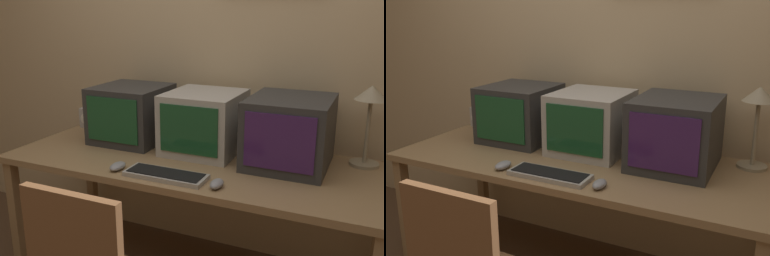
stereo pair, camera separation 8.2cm
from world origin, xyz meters
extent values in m
cube|color=#D1B284|center=(0.00, 1.33, 1.30)|extent=(8.00, 0.05, 2.60)
cube|color=#99754C|center=(0.00, 0.83, 0.74)|extent=(2.01, 0.80, 0.04)
cube|color=#99754C|center=(-0.96, 0.48, 0.36)|extent=(0.06, 0.06, 0.72)
cube|color=#99754C|center=(-0.96, 1.18, 0.36)|extent=(0.06, 0.06, 0.72)
cube|color=#99754C|center=(0.96, 1.18, 0.36)|extent=(0.06, 0.06, 0.72)
cube|color=#333333|center=(-0.48, 1.01, 0.93)|extent=(0.41, 0.41, 0.34)
cube|color=#194C28|center=(-0.48, 0.80, 0.93)|extent=(0.33, 0.01, 0.26)
cube|color=#B7B2A8|center=(0.00, 1.00, 0.93)|extent=(0.40, 0.42, 0.34)
cube|color=#194C28|center=(0.00, 0.79, 0.93)|extent=(0.33, 0.01, 0.26)
cube|color=#333333|center=(0.48, 0.98, 0.94)|extent=(0.41, 0.46, 0.35)
cube|color=#3D1E56|center=(0.48, 0.74, 0.94)|extent=(0.33, 0.01, 0.27)
cube|color=#A8A399|center=(-0.01, 0.55, 0.77)|extent=(0.40, 0.15, 0.02)
cube|color=black|center=(-0.01, 0.55, 0.78)|extent=(0.37, 0.12, 0.00)
ellipsoid|color=gray|center=(0.26, 0.54, 0.78)|extent=(0.06, 0.10, 0.04)
ellipsoid|color=gray|center=(-0.28, 0.54, 0.78)|extent=(0.06, 0.11, 0.04)
cube|color=#B7B2AD|center=(-0.92, 1.13, 0.83)|extent=(0.10, 0.06, 0.13)
cylinder|color=white|center=(-0.92, 1.10, 0.83)|extent=(0.07, 0.00, 0.07)
cylinder|color=tan|center=(0.85, 1.12, 0.77)|extent=(0.15, 0.15, 0.02)
cylinder|color=tan|center=(0.85, 1.12, 0.94)|extent=(0.02, 0.02, 0.34)
cone|color=tan|center=(0.85, 1.12, 1.14)|extent=(0.16, 0.16, 0.07)
cube|color=brown|center=(-0.01, -0.14, 0.72)|extent=(0.39, 0.04, 0.48)
camera|label=1|loc=(0.90, -1.14, 1.54)|focal=40.00mm
camera|label=2|loc=(0.97, -1.11, 1.54)|focal=40.00mm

